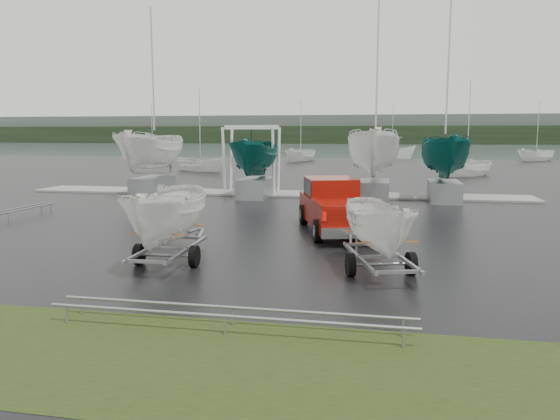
# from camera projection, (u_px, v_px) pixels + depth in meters

# --- Properties ---
(ground_plane) EXTENTS (120.00, 120.00, 0.00)m
(ground_plane) POSITION_uv_depth(u_px,v_px,m) (198.00, 232.00, 20.23)
(ground_plane) COLOR black
(ground_plane) RESTS_ON ground
(lake) EXTENTS (300.00, 300.00, 0.00)m
(lake) POSITION_uv_depth(u_px,v_px,m) (357.00, 150.00, 117.34)
(lake) COLOR slate
(lake) RESTS_ON ground
(dock) EXTENTS (30.00, 3.00, 0.12)m
(dock) POSITION_uv_depth(u_px,v_px,m) (272.00, 193.00, 32.85)
(dock) COLOR gray
(dock) RESTS_ON ground
(treeline) EXTENTS (300.00, 8.00, 6.00)m
(treeline) POSITION_uv_depth(u_px,v_px,m) (369.00, 135.00, 184.90)
(treeline) COLOR black
(treeline) RESTS_ON ground
(far_hill) EXTENTS (300.00, 6.00, 10.00)m
(far_hill) POSITION_uv_depth(u_px,v_px,m) (370.00, 129.00, 192.38)
(far_hill) COLOR #4C5651
(far_hill) RESTS_ON ground
(pickup_truck) EXTENTS (3.54, 6.16, 1.94)m
(pickup_truck) POSITION_uv_depth(u_px,v_px,m) (334.00, 204.00, 20.52)
(pickup_truck) COLOR maroon
(pickup_truck) RESTS_ON ground
(trailer_hitched) EXTENTS (2.15, 3.79, 4.33)m
(trailer_hitched) POSITION_uv_depth(u_px,v_px,m) (381.00, 184.00, 14.00)
(trailer_hitched) COLOR gray
(trailer_hitched) RESTS_ON ground
(trailer_parked) EXTENTS (1.81, 3.65, 5.01)m
(trailer_parked) POSITION_uv_depth(u_px,v_px,m) (166.00, 168.00, 14.96)
(trailer_parked) COLOR gray
(trailer_parked) RESTS_ON ground
(boat_hoist) EXTENTS (3.30, 2.18, 4.12)m
(boat_hoist) POSITION_uv_depth(u_px,v_px,m) (252.00, 150.00, 32.72)
(boat_hoist) COLOR silver
(boat_hoist) RESTS_ON ground
(keelboat_0) EXTENTS (2.64, 3.20, 10.82)m
(keelboat_0) POSITION_uv_depth(u_px,v_px,m) (151.00, 123.00, 31.63)
(keelboat_0) COLOR gray
(keelboat_0) RESTS_ON ground
(keelboat_1) EXTENTS (2.23, 3.20, 7.02)m
(keelboat_1) POSITION_uv_depth(u_px,v_px,m) (255.00, 136.00, 30.73)
(keelboat_1) COLOR gray
(keelboat_1) RESTS_ON ground
(keelboat_2) EXTENTS (2.78, 3.20, 10.96)m
(keelboat_2) POSITION_uv_depth(u_px,v_px,m) (376.00, 118.00, 29.11)
(keelboat_2) COLOR gray
(keelboat_2) RESTS_ON ground
(keelboat_3) EXTENTS (2.45, 3.20, 10.62)m
(keelboat_3) POSITION_uv_depth(u_px,v_px,m) (447.00, 128.00, 28.76)
(keelboat_3) COLOR gray
(keelboat_3) RESTS_ON ground
(mast_rack_0) EXTENTS (0.56, 6.50, 0.06)m
(mast_rack_0) POSITION_uv_depth(u_px,v_px,m) (3.00, 212.00, 22.90)
(mast_rack_0) COLOR gray
(mast_rack_0) RESTS_ON ground
(mast_rack_2) EXTENTS (7.00, 0.56, 0.06)m
(mast_rack_2) POSITION_uv_depth(u_px,v_px,m) (228.00, 312.00, 10.19)
(mast_rack_2) COLOR gray
(mast_rack_2) RESTS_ON ground
(moored_boat_0) EXTENTS (3.00, 2.97, 10.95)m
(moored_boat_0) POSITION_uv_depth(u_px,v_px,m) (201.00, 171.00, 52.86)
(moored_boat_0) COLOR silver
(moored_boat_0) RESTS_ON ground
(moored_boat_1) EXTENTS (3.27, 3.32, 11.48)m
(moored_boat_1) POSITION_uv_depth(u_px,v_px,m) (301.00, 161.00, 71.97)
(moored_boat_1) COLOR silver
(moored_boat_1) RESTS_ON ground
(moored_boat_2) EXTENTS (3.23, 3.23, 11.00)m
(moored_boat_2) POSITION_uv_depth(u_px,v_px,m) (466.00, 176.00, 46.85)
(moored_boat_2) COLOR silver
(moored_boat_2) RESTS_ON ground
(moored_boat_3) EXTENTS (3.58, 3.57, 11.32)m
(moored_boat_3) POSITION_uv_depth(u_px,v_px,m) (536.00, 161.00, 72.31)
(moored_boat_3) COLOR silver
(moored_boat_3) RESTS_ON ground
(moored_boat_4) EXTENTS (2.84, 2.79, 11.09)m
(moored_boat_4) POSITION_uv_depth(u_px,v_px,m) (153.00, 157.00, 83.59)
(moored_boat_4) COLOR silver
(moored_boat_4) RESTS_ON ground
(moored_boat_5) EXTENTS (3.84, 3.81, 11.72)m
(moored_boat_5) POSITION_uv_depth(u_px,v_px,m) (392.00, 158.00, 81.02)
(moored_boat_5) COLOR silver
(moored_boat_5) RESTS_ON ground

